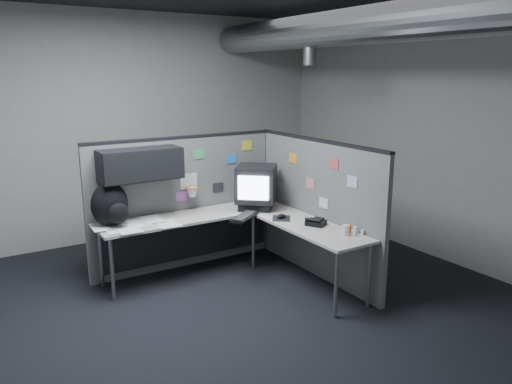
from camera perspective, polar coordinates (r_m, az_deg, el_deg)
room at (r=5.19m, az=4.08°, el=10.50°), size 5.62×5.62×3.22m
partition_back at (r=6.02m, az=-9.32°, el=0.19°), size 2.44×0.42×1.63m
partition_right at (r=5.89m, az=6.94°, el=-1.81°), size 0.07×2.23×1.63m
desk at (r=5.83m, az=-3.50°, el=-4.01°), size 2.31×2.11×0.73m
monitor at (r=6.12m, az=0.03°, el=0.64°), size 0.65×0.65×0.53m
keyboard at (r=5.74m, az=-1.35°, el=-2.84°), size 0.47×0.40×0.04m
mouse at (r=5.74m, az=2.90°, el=-2.88°), size 0.30×0.32×0.05m
phone at (r=5.52m, az=6.84°, el=-3.44°), size 0.25×0.26×0.09m
bottles at (r=5.29m, az=11.18°, el=-4.35°), size 0.14×0.17×0.08m
cup at (r=5.23m, az=10.19°, el=-4.32°), size 0.10×0.10×0.11m
papers at (r=5.62m, az=-13.71°, el=-3.69°), size 0.91×0.58×0.02m
backpack at (r=5.60m, az=-16.30°, el=-1.48°), size 0.42×0.39×0.49m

